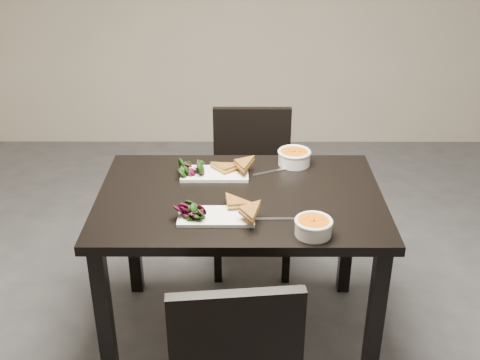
{
  "coord_description": "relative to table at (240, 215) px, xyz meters",
  "views": [
    {
      "loc": [
        -0.42,
        -2.0,
        1.94
      ],
      "look_at": [
        -0.43,
        0.2,
        0.82
      ],
      "focal_mm": 44.49,
      "sensor_mm": 36.0,
      "label": 1
    }
  ],
  "objects": [
    {
      "name": "table",
      "position": [
        0.0,
        0.0,
        0.0
      ],
      "size": [
        1.2,
        0.8,
        0.75
      ],
      "color": "black",
      "rests_on": "ground"
    },
    {
      "name": "chair_near",
      "position": [
        -0.02,
        -0.68,
        -0.17
      ],
      "size": [
        0.46,
        0.46,
        0.85
      ],
      "rotation": [
        0.0,
        0.0,
        0.1
      ],
      "color": "black",
      "rests_on": "ground"
    },
    {
      "name": "chair_far",
      "position": [
        0.06,
        0.67,
        -0.17
      ],
      "size": [
        0.42,
        0.42,
        0.85
      ],
      "rotation": [
        0.0,
        0.0,
        -0.0
      ],
      "color": "black",
      "rests_on": "ground"
    },
    {
      "name": "plate_near",
      "position": [
        -0.09,
        -0.19,
        0.11
      ],
      "size": [
        0.3,
        0.15,
        0.01
      ],
      "primitive_type": "cube",
      "color": "white",
      "rests_on": "table"
    },
    {
      "name": "sandwich_near",
      "position": [
        -0.03,
        -0.18,
        0.14
      ],
      "size": [
        0.16,
        0.13,
        0.05
      ],
      "primitive_type": null,
      "rotation": [
        0.0,
        0.0,
        0.12
      ],
      "color": "#9D6220",
      "rests_on": "plate_near"
    },
    {
      "name": "salad_near",
      "position": [
        -0.19,
        -0.19,
        0.13
      ],
      "size": [
        0.09,
        0.08,
        0.04
      ],
      "primitive_type": null,
      "color": "black",
      "rests_on": "plate_near"
    },
    {
      "name": "soup_bowl_near",
      "position": [
        0.27,
        -0.31,
        0.14
      ],
      "size": [
        0.14,
        0.14,
        0.06
      ],
      "color": "white",
      "rests_on": "table"
    },
    {
      "name": "cutlery_near",
      "position": [
        0.14,
        -0.2,
        0.1
      ],
      "size": [
        0.18,
        0.02,
        0.0
      ],
      "primitive_type": "cube",
      "rotation": [
        0.0,
        0.0,
        0.02
      ],
      "color": "silver",
      "rests_on": "table"
    },
    {
      "name": "plate_far",
      "position": [
        -0.11,
        0.18,
        0.11
      ],
      "size": [
        0.3,
        0.15,
        0.01
      ],
      "primitive_type": "cube",
      "color": "white",
      "rests_on": "table"
    },
    {
      "name": "sandwich_far",
      "position": [
        -0.05,
        0.17,
        0.14
      ],
      "size": [
        0.19,
        0.18,
        0.05
      ],
      "primitive_type": null,
      "rotation": [
        0.0,
        0.0,
        0.7
      ],
      "color": "#9D6220",
      "rests_on": "plate_far"
    },
    {
      "name": "salad_far",
      "position": [
        -0.21,
        0.18,
        0.13
      ],
      "size": [
        0.09,
        0.08,
        0.04
      ],
      "primitive_type": null,
      "color": "black",
      "rests_on": "plate_far"
    },
    {
      "name": "soup_bowl_far",
      "position": [
        0.25,
        0.3,
        0.14
      ],
      "size": [
        0.15,
        0.15,
        0.07
      ],
      "color": "white",
      "rests_on": "table"
    },
    {
      "name": "cutlery_far",
      "position": [
        0.14,
        0.22,
        0.1
      ],
      "size": [
        0.17,
        0.09,
        0.0
      ],
      "primitive_type": "cube",
      "rotation": [
        0.0,
        0.0,
        0.42
      ],
      "color": "silver",
      "rests_on": "table"
    }
  ]
}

